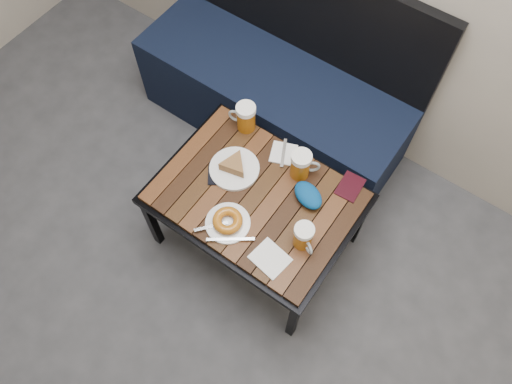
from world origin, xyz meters
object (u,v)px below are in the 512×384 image
Objects in this scene: cafe_table at (256,200)px; beer_mug_centre at (301,165)px; passport_burgundy at (350,187)px; knit_pouch at (308,195)px; plate_bagel at (228,222)px; plate_pie at (234,167)px; beer_mug_right at (304,236)px; beer_mug_left at (245,117)px; bench at (275,94)px; passport_navy at (224,175)px.

beer_mug_centre is (0.09, 0.19, 0.11)m from cafe_table.
knit_pouch is (-0.12, -0.15, 0.03)m from passport_burgundy.
beer_mug_centre reaches higher than plate_bagel.
plate_bagel reaches higher than passport_burgundy.
beer_mug_centre is at bearing 31.41° from plate_pie.
beer_mug_right is (0.18, -0.26, -0.01)m from beer_mug_centre.
plate_pie is at bearing -164.51° from beer_mug_right.
knit_pouch is (0.42, -0.15, -0.04)m from beer_mug_left.
beer_mug_right reaches higher than passport_burgundy.
knit_pouch is (0.33, 0.06, 0.01)m from plate_pie.
passport_burgundy is at bearing 40.93° from cafe_table.
bench is 6.18× the size of plate_bagel.
beer_mug_left is (0.08, -0.37, 0.27)m from bench.
plate_bagel is at bearing -95.58° from cafe_table.
beer_mug_left is 0.54m from passport_burgundy.
plate_pie reaches higher than passport_burgundy.
cafe_table is at bearing -163.02° from beer_mug_right.
plate_bagel is (-0.29, -0.11, -0.04)m from beer_mug_right.
knit_pouch is at bearing 147.42° from beer_mug_right.
plate_pie is (-0.15, 0.05, 0.07)m from cafe_table.
beer_mug_right is 0.95× the size of passport_navy.
beer_mug_centre is at bearing 64.66° from cafe_table.
beer_mug_left is (-0.24, 0.26, 0.11)m from cafe_table.
bench is 9.82× the size of knit_pouch.
knit_pouch is at bearing -45.64° from bench.
beer_mug_centre is at bearing 155.49° from beer_mug_right.
cafe_table is at bearing 118.24° from beer_mug_left.
beer_mug_left is 1.00× the size of beer_mug_centre.
beer_mug_right is at bearing -89.39° from beer_mug_centre.
knit_pouch is at bearing -131.78° from passport_burgundy.
beer_mug_left and beer_mug_centre have the same top height.
plate_pie is (0.09, -0.21, -0.05)m from beer_mug_left.
knit_pouch reaches higher than cafe_table.
bench reaches higher than beer_mug_centre.
bench is at bearing 158.19° from passport_navy.
bench is 10.00× the size of beer_mug_left.
beer_mug_centre is 0.65× the size of plate_pie.
plate_pie is 0.06m from passport_navy.
beer_mug_left is 1.10× the size of beer_mug_right.
beer_mug_centre is at bearing 154.52° from beer_mug_left.
bench is at bearing 99.80° from beer_mug_centre.
plate_bagel is at bearing 102.67° from beer_mug_left.
passport_navy is 1.05× the size of passport_burgundy.
bench is 0.75m from passport_burgundy.
cafe_table is 0.37m from beer_mug_left.
cafe_table is at bearing 54.57° from passport_navy.
plate_pie reaches higher than plate_bagel.
bench is at bearing -91.94° from beer_mug_left.
plate_pie is at bearing -73.17° from bench.
plate_pie is at bearing 120.44° from plate_bagel.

